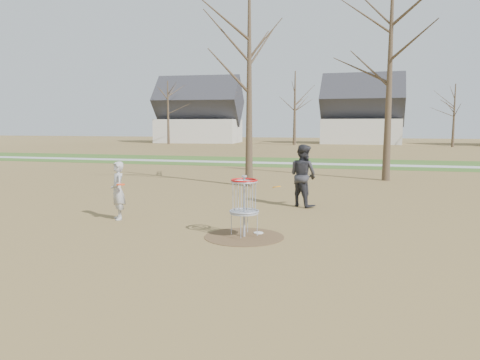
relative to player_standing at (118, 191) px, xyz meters
name	(u,v)px	position (x,y,z in m)	size (l,w,h in m)	color
ground	(244,237)	(3.72, -1.02, -0.77)	(160.00, 160.00, 0.00)	brown
green_band	(324,163)	(3.72, 19.98, -0.77)	(160.00, 8.00, 0.01)	#2D5119
footpath	(323,164)	(3.72, 18.98, -0.76)	(160.00, 1.50, 0.01)	#9E9E99
dirt_circle	(244,237)	(3.72, -1.02, -0.77)	(1.80, 1.80, 0.01)	#47331E
player_standing	(118,191)	(0.00, 0.00, 0.00)	(0.56, 0.37, 1.54)	#AFAFAF
player_throwing	(303,175)	(4.46, 3.29, 0.18)	(0.93, 0.72, 1.91)	#2D2D32
disc_grounded	(258,233)	(3.96, -0.64, -0.75)	(0.22, 0.22, 0.02)	white
discs_in_play	(203,186)	(2.24, 0.38, 0.16)	(4.06, 1.45, 0.13)	orange
disc_golf_basket	(244,197)	(3.72, -1.02, 0.14)	(0.64, 0.64, 1.35)	#9EA3AD
bare_trees	(358,94)	(5.50, 34.76, 4.58)	(52.62, 44.98, 9.00)	#382B1E
houses_row	(381,116)	(8.04, 51.54, 2.75)	(56.51, 10.01, 7.26)	silver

